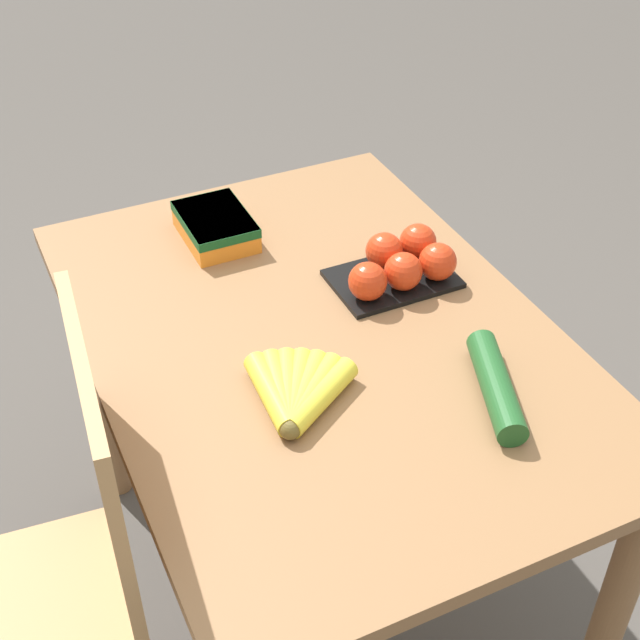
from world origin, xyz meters
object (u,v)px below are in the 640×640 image
Objects in this scene: chair at (57,602)px; banana_bunch at (296,393)px; carrot_bag at (215,225)px; cucumber_near at (496,386)px; tomato_pack at (401,264)px.

banana_bunch is at bearing 97.71° from chair.
chair is at bearing 137.50° from carrot_bag.
chair is 0.51m from banana_bunch.
cucumber_near is at bearing -112.75° from banana_bunch.
chair reaches higher than banana_bunch.
chair is 0.76m from carrot_bag.
carrot_bag is at bearing -5.41° from banana_bunch.
tomato_pack is 0.39m from carrot_bag.
carrot_bag reaches higher than cucumber_near.
tomato_pack reaches higher than carrot_bag.
cucumber_near is at bearing 87.12° from chair.
cucumber_near is (-0.63, -0.24, -0.01)m from carrot_bag.
cucumber_near is (-0.12, -0.29, 0.00)m from banana_bunch.
tomato_pack is 1.01× the size of cucumber_near.
carrot_bag is 0.67m from cucumber_near.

